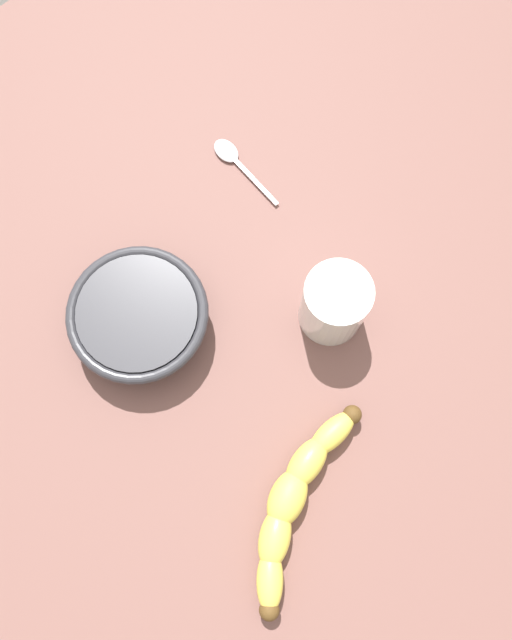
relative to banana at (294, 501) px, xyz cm
name	(u,v)px	position (x,y,z in cm)	size (l,w,h in cm)	color
wooden_tabletop	(294,358)	(-10.63, -11.61, -3.39)	(120.00, 120.00, 3.00)	brown
banana	(294,501)	(0.00, 0.00, 0.00)	(21.44, 11.60, 3.77)	#E2CE4C
smoothie_glass	(334,305)	(-16.74, -12.55, 2.41)	(7.21, 7.21, 9.12)	silver
ceramic_bowl	(140,317)	(-0.08, -25.57, 1.15)	(15.36, 15.36, 5.10)	#2D2D33
teaspoon	(230,155)	(-21.14, -35.35, -1.49)	(2.40, 11.20, 0.80)	silver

